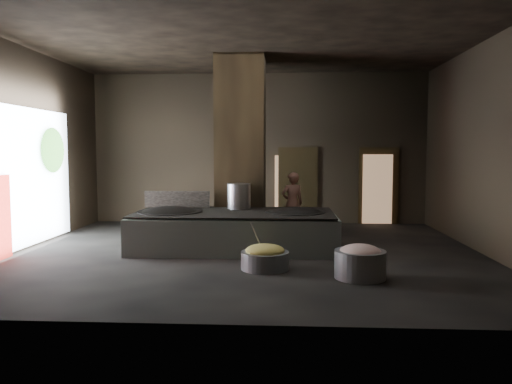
# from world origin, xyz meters

# --- Properties ---
(floor) EXTENTS (10.00, 9.00, 0.10)m
(floor) POSITION_xyz_m (0.00, 0.00, -0.05)
(floor) COLOR black
(floor) RESTS_ON ground
(ceiling) EXTENTS (10.00, 9.00, 0.10)m
(ceiling) POSITION_xyz_m (0.00, 0.00, 4.55)
(ceiling) COLOR black
(ceiling) RESTS_ON back_wall
(back_wall) EXTENTS (10.00, 0.10, 4.50)m
(back_wall) POSITION_xyz_m (0.00, 4.55, 2.25)
(back_wall) COLOR black
(back_wall) RESTS_ON ground
(front_wall) EXTENTS (10.00, 0.10, 4.50)m
(front_wall) POSITION_xyz_m (0.00, -4.55, 2.25)
(front_wall) COLOR black
(front_wall) RESTS_ON ground
(left_wall) EXTENTS (0.10, 9.00, 4.50)m
(left_wall) POSITION_xyz_m (-5.05, 0.00, 2.25)
(left_wall) COLOR black
(left_wall) RESTS_ON ground
(right_wall) EXTENTS (0.10, 9.00, 4.50)m
(right_wall) POSITION_xyz_m (5.05, 0.00, 2.25)
(right_wall) COLOR black
(right_wall) RESTS_ON ground
(pillar) EXTENTS (1.20, 1.20, 4.50)m
(pillar) POSITION_xyz_m (-0.30, 1.90, 2.25)
(pillar) COLOR black
(pillar) RESTS_ON ground
(hearth_platform) EXTENTS (4.51, 2.22, 0.78)m
(hearth_platform) POSITION_xyz_m (-0.31, 0.39, 0.39)
(hearth_platform) COLOR #A1B3A5
(hearth_platform) RESTS_ON ground
(platform_cap) EXTENTS (4.37, 2.10, 0.03)m
(platform_cap) POSITION_xyz_m (-0.31, 0.39, 0.82)
(platform_cap) COLOR black
(platform_cap) RESTS_ON hearth_platform
(wok_left) EXTENTS (1.41, 1.41, 0.39)m
(wok_left) POSITION_xyz_m (-1.76, 0.34, 0.75)
(wok_left) COLOR black
(wok_left) RESTS_ON hearth_platform
(wok_left_rim) EXTENTS (1.44, 1.44, 0.05)m
(wok_left_rim) POSITION_xyz_m (-1.76, 0.34, 0.82)
(wok_left_rim) COLOR black
(wok_left_rim) RESTS_ON hearth_platform
(wok_right) EXTENTS (1.31, 1.31, 0.37)m
(wok_right) POSITION_xyz_m (1.04, 0.44, 0.75)
(wok_right) COLOR black
(wok_right) RESTS_ON hearth_platform
(wok_right_rim) EXTENTS (1.34, 1.34, 0.05)m
(wok_right_rim) POSITION_xyz_m (1.04, 0.44, 0.82)
(wok_right_rim) COLOR black
(wok_right_rim) RESTS_ON hearth_platform
(stock_pot) EXTENTS (0.54, 0.54, 0.58)m
(stock_pot) POSITION_xyz_m (-0.26, 0.94, 1.13)
(stock_pot) COLOR #A0A2A7
(stock_pot) RESTS_ON hearth_platform
(splash_guard) EXTENTS (1.56, 0.09, 0.39)m
(splash_guard) POSITION_xyz_m (-1.76, 1.14, 1.03)
(splash_guard) COLOR black
(splash_guard) RESTS_ON hearth_platform
(cook) EXTENTS (0.68, 0.55, 1.63)m
(cook) POSITION_xyz_m (1.00, 2.45, 0.81)
(cook) COLOR #8A5746
(cook) RESTS_ON ground
(veg_basin) EXTENTS (1.12, 1.12, 0.33)m
(veg_basin) POSITION_xyz_m (0.44, -1.51, 0.16)
(veg_basin) COLOR slate
(veg_basin) RESTS_ON ground
(veg_fill) EXTENTS (0.73, 0.73, 0.22)m
(veg_fill) POSITION_xyz_m (0.44, -1.51, 0.35)
(veg_fill) COLOR #92AE54
(veg_fill) RESTS_ON veg_basin
(ladle) EXTENTS (0.26, 0.27, 0.63)m
(ladle) POSITION_xyz_m (0.29, -1.36, 0.55)
(ladle) COLOR #A0A2A7
(ladle) RESTS_ON veg_basin
(meat_basin) EXTENTS (1.11, 1.11, 0.48)m
(meat_basin) POSITION_xyz_m (2.10, -2.07, 0.24)
(meat_basin) COLOR slate
(meat_basin) RESTS_ON ground
(meat_fill) EXTENTS (0.73, 0.73, 0.28)m
(meat_fill) POSITION_xyz_m (2.10, -2.07, 0.45)
(meat_fill) COLOR tan
(meat_fill) RESTS_ON meat_basin
(doorway_near) EXTENTS (1.18, 0.08, 2.38)m
(doorway_near) POSITION_xyz_m (1.20, 4.45, 1.10)
(doorway_near) COLOR black
(doorway_near) RESTS_ON ground
(doorway_near_glow) EXTENTS (0.84, 0.04, 2.00)m
(doorway_near_glow) POSITION_xyz_m (0.93, 4.49, 1.05)
(doorway_near_glow) COLOR #8C6647
(doorway_near_glow) RESTS_ON ground
(doorway_far) EXTENTS (1.18, 0.08, 2.38)m
(doorway_far) POSITION_xyz_m (3.60, 4.45, 1.10)
(doorway_far) COLOR black
(doorway_far) RESTS_ON ground
(doorway_far_glow) EXTENTS (0.87, 0.04, 2.06)m
(doorway_far_glow) POSITION_xyz_m (3.55, 4.36, 1.05)
(doorway_far_glow) COLOR #8C6647
(doorway_far_glow) RESTS_ON ground
(left_opening) EXTENTS (0.04, 4.20, 3.10)m
(left_opening) POSITION_xyz_m (-4.95, 0.20, 1.60)
(left_opening) COLOR white
(left_opening) RESTS_ON ground
(tree_silhouette) EXTENTS (0.28, 1.10, 1.10)m
(tree_silhouette) POSITION_xyz_m (-4.85, 1.30, 2.20)
(tree_silhouette) COLOR #194714
(tree_silhouette) RESTS_ON left_opening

